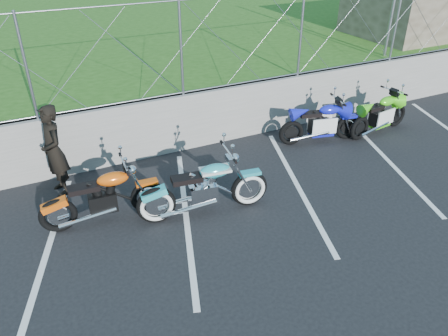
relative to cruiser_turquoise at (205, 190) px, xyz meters
name	(u,v)px	position (x,y,z in m)	size (l,w,h in m)	color
ground	(209,248)	(-0.36, -0.93, -0.48)	(90.00, 90.00, 0.00)	black
retaining_wall	(142,130)	(-0.36, 2.57, 0.17)	(30.00, 0.22, 1.30)	slate
grass_field	(68,34)	(-0.36, 12.57, 0.17)	(30.00, 20.00, 1.30)	#255115
stone_building	(430,4)	(10.14, 4.57, 1.72)	(5.00, 3.00, 1.80)	brown
chain_link_fence	(134,55)	(-0.36, 2.57, 1.82)	(28.00, 0.03, 2.00)	gray
parking_lines	(244,199)	(0.84, 0.07, -0.48)	(18.29, 4.31, 0.01)	silver
cruiser_turquoise	(205,190)	(0.00, 0.00, 0.00)	(2.41, 0.76, 1.20)	black
naked_orange	(105,199)	(-1.65, 0.55, -0.02)	(2.17, 0.74, 1.08)	black
sportbike_green	(380,116)	(5.24, 1.22, -0.04)	(1.99, 0.71, 1.04)	black
sportbike_blue	(321,124)	(3.63, 1.45, -0.03)	(1.99, 0.73, 1.05)	black
person_standing	(54,151)	(-2.24, 1.88, 0.41)	(0.65, 0.43, 1.79)	black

